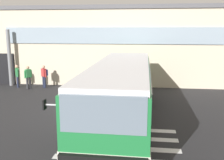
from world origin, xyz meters
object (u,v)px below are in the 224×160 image
Objects in this scene: entry_support_column at (10,58)px; passenger_at_curb_edge at (44,75)px; bus_main_foreground at (122,92)px; safety_bollard_yellow at (118,88)px; passenger_near_column at (17,75)px; passenger_by_doorway at (28,76)px.

entry_support_column reaches higher than passenger_at_curb_edge.
bus_main_foreground reaches higher than safety_bollard_yellow.
entry_support_column is at bearing 146.12° from passenger_near_column.
bus_main_foreground is at bearing -44.19° from passenger_at_curb_edge.
safety_bollard_yellow is (8.45, -1.80, -1.67)m from entry_support_column.
passenger_near_column is 2.04m from passenger_at_curb_edge.
passenger_by_doorway is at bearing 172.51° from safety_bollard_yellow.
safety_bollard_yellow is (6.62, -0.87, -0.48)m from passenger_by_doorway.
bus_main_foreground is (9.07, -6.48, -0.79)m from entry_support_column.
bus_main_foreground is 12.68× the size of safety_bollard_yellow.
passenger_at_curb_edge is (-6.23, 6.06, -0.37)m from bus_main_foreground.
entry_support_column is 2.37m from passenger_by_doorway.
passenger_near_column is at bearing -33.88° from entry_support_column.
passenger_near_column is (0.80, -0.54, -1.19)m from entry_support_column.
entry_support_column reaches higher than safety_bollard_yellow.
passenger_at_curb_edge is at bearing 166.21° from safety_bollard_yellow.
entry_support_column is 2.53× the size of passenger_at_curb_edge.
entry_support_column is at bearing 167.97° from safety_bollard_yellow.
passenger_by_doorway and passenger_at_curb_edge have the same top height.
entry_support_column is 8.80m from safety_bollard_yellow.
passenger_at_curb_edge is at bearing 26.76° from passenger_by_doorway.
passenger_near_column is at bearing 144.28° from bus_main_foreground.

